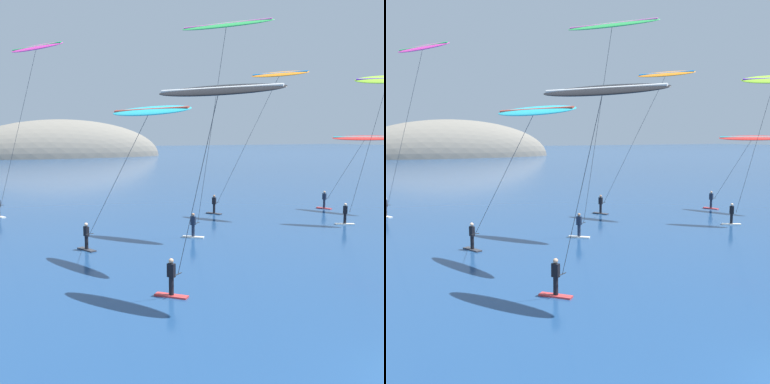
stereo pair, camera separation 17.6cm
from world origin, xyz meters
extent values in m
ellipsoid|color=slate|center=(28.04, 151.39, 0.00)|extent=(67.30, 25.64, 24.60)
cube|color=#2D2D33|center=(10.31, 29.14, 0.04)|extent=(0.96, 1.54, 0.08)
cylinder|color=black|center=(10.31, 29.14, 0.48)|extent=(0.22, 0.22, 0.80)
cube|color=black|center=(10.31, 29.14, 1.18)|extent=(0.34, 0.39, 0.60)
sphere|color=#9E7051|center=(10.31, 29.14, 1.60)|extent=(0.22, 0.22, 0.22)
cylinder|color=black|center=(10.48, 28.83, 1.06)|extent=(0.50, 0.30, 0.04)
ellipsoid|color=orange|center=(13.17, 23.88, 11.91)|extent=(3.37, 4.88, 0.65)
cylinder|color=#0F7FE5|center=(13.17, 23.88, 11.96)|extent=(2.38, 4.19, 0.16)
cylinder|color=#333338|center=(11.82, 26.35, 6.43)|extent=(2.72, 4.98, 10.76)
cylinder|color=black|center=(-6.70, 36.33, 1.06)|extent=(0.51, 0.27, 0.04)
ellipsoid|color=#D62D9E|center=(-4.31, 31.30, 13.64)|extent=(3.71, 6.04, 0.77)
cylinder|color=#28D160|center=(-4.31, 31.30, 13.69)|extent=(2.64, 5.31, 0.16)
cylinder|color=#333338|center=(-5.50, 33.81, 7.30)|extent=(2.42, 5.06, 12.49)
cube|color=red|center=(21.22, 26.63, 0.04)|extent=(0.82, 1.55, 0.08)
cylinder|color=#192338|center=(21.22, 26.63, 0.48)|extent=(0.22, 0.22, 0.80)
cube|color=#192338|center=(21.22, 26.63, 1.18)|extent=(0.30, 0.39, 0.60)
sphere|color=tan|center=(21.22, 26.63, 1.60)|extent=(0.22, 0.22, 0.22)
cylinder|color=black|center=(21.33, 26.30, 1.06)|extent=(0.53, 0.22, 0.04)
ellipsoid|color=red|center=(22.48, 23.11, 6.78)|extent=(3.27, 6.34, 0.58)
cylinder|color=#23D6DB|center=(22.48, 23.11, 6.83)|extent=(2.18, 5.69, 0.16)
cylinder|color=#333338|center=(21.91, 24.71, 3.87)|extent=(1.17, 3.21, 5.63)
cube|color=#2D2D33|center=(-3.80, 21.14, 0.04)|extent=(0.82, 1.55, 0.08)
cylinder|color=black|center=(-3.80, 21.14, 0.48)|extent=(0.22, 0.22, 0.80)
cube|color=black|center=(-3.80, 21.14, 1.18)|extent=(0.29, 0.38, 0.60)
sphere|color=beige|center=(-3.80, 21.14, 1.60)|extent=(0.22, 0.22, 0.22)
cylinder|color=black|center=(-3.70, 20.81, 1.06)|extent=(0.54, 0.20, 0.04)
ellipsoid|color=#23B2C6|center=(-2.04, 15.51, 8.24)|extent=(2.89, 5.98, 0.69)
cylinder|color=#DB4C38|center=(-2.04, 15.51, 8.29)|extent=(1.83, 5.39, 0.16)
cylinder|color=#333338|center=(-2.87, 18.16, 4.60)|extent=(1.69, 5.32, 7.09)
cube|color=red|center=(-3.11, 10.95, 0.04)|extent=(1.27, 1.41, 0.08)
cylinder|color=black|center=(-3.11, 10.95, 0.48)|extent=(0.22, 0.22, 0.80)
cube|color=black|center=(-3.11, 10.95, 1.18)|extent=(0.34, 0.39, 0.60)
sphere|color=tan|center=(-3.11, 10.95, 1.60)|extent=(0.22, 0.22, 0.22)
cylinder|color=black|center=(-2.93, 10.65, 1.06)|extent=(0.50, 0.31, 0.04)
ellipsoid|color=black|center=(-1.98, 8.99, 8.75)|extent=(3.92, 5.52, 0.67)
cylinder|color=white|center=(-1.98, 8.99, 8.80)|extent=(2.80, 4.71, 0.16)
cylinder|color=#333338|center=(-2.45, 9.82, 4.85)|extent=(0.99, 1.69, 7.59)
cube|color=silver|center=(16.59, 19.63, 0.04)|extent=(1.49, 1.12, 0.08)
cylinder|color=black|center=(16.59, 19.63, 0.48)|extent=(0.22, 0.22, 0.80)
cube|color=black|center=(16.59, 19.63, 1.18)|extent=(0.38, 0.38, 0.60)
sphere|color=beige|center=(16.59, 19.63, 1.60)|extent=(0.22, 0.22, 0.22)
cylinder|color=black|center=(16.83, 19.38, 1.06)|extent=(0.43, 0.41, 0.04)
cylinder|color=#333338|center=(17.64, 18.54, 6.06)|extent=(1.65, 1.72, 10.01)
cube|color=silver|center=(3.71, 21.19, 0.04)|extent=(1.38, 1.31, 0.08)
cylinder|color=#192338|center=(3.71, 21.19, 0.48)|extent=(0.22, 0.22, 0.80)
cube|color=#192338|center=(3.71, 21.19, 1.18)|extent=(0.36, 0.39, 0.60)
sphere|color=#9E7051|center=(3.71, 21.19, 1.60)|extent=(0.22, 0.22, 0.22)
cylinder|color=black|center=(3.91, 20.90, 1.06)|extent=(0.48, 0.34, 0.04)
ellipsoid|color=green|center=(5.03, 19.25, 13.97)|extent=(4.63, 5.93, 0.72)
cylinder|color=#D660B7|center=(5.03, 19.25, 14.02)|extent=(3.52, 5.04, 0.16)
cylinder|color=#333338|center=(4.47, 20.08, 7.47)|extent=(1.16, 1.68, 12.82)
camera|label=1|loc=(-12.18, -7.21, 6.98)|focal=45.00mm
camera|label=2|loc=(-12.03, -7.30, 6.98)|focal=45.00mm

